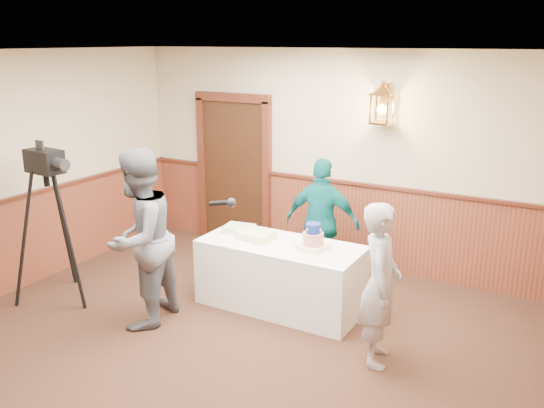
{
  "coord_description": "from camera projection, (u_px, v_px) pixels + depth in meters",
  "views": [
    {
      "loc": [
        2.85,
        -3.31,
        2.9
      ],
      "look_at": [
        0.01,
        1.7,
        1.25
      ],
      "focal_mm": 38.0,
      "sensor_mm": 36.0,
      "label": 1
    }
  ],
  "objects": [
    {
      "name": "ground",
      "position": [
        173.0,
        392.0,
        4.92
      ],
      "size": [
        7.0,
        7.0,
        0.0
      ],
      "primitive_type": "plane",
      "color": "#311C13",
      "rests_on": "ground"
    },
    {
      "name": "room_shell",
      "position": [
        193.0,
        207.0,
        4.91
      ],
      "size": [
        6.02,
        7.02,
        2.81
      ],
      "color": "beige",
      "rests_on": "ground"
    },
    {
      "name": "display_table",
      "position": [
        281.0,
        275.0,
        6.4
      ],
      "size": [
        1.8,
        0.8,
        0.75
      ],
      "primitive_type": "cube",
      "color": "white",
      "rests_on": "ground"
    },
    {
      "name": "tiered_cake",
      "position": [
        313.0,
        239.0,
        6.09
      ],
      "size": [
        0.34,
        0.34,
        0.29
      ],
      "rotation": [
        0.0,
        0.0,
        -0.25
      ],
      "color": "#F7F0C2",
      "rests_on": "display_table"
    },
    {
      "name": "sheet_cake_yellow",
      "position": [
        256.0,
        235.0,
        6.44
      ],
      "size": [
        0.43,
        0.36,
        0.08
      ],
      "primitive_type": "cube",
      "rotation": [
        0.0,
        0.0,
        -0.16
      ],
      "color": "#E4DF88",
      "rests_on": "display_table"
    },
    {
      "name": "sheet_cake_green",
      "position": [
        239.0,
        229.0,
        6.67
      ],
      "size": [
        0.36,
        0.31,
        0.08
      ],
      "primitive_type": "cube",
      "rotation": [
        0.0,
        0.0,
        0.14
      ],
      "color": "#A2CB8F",
      "rests_on": "display_table"
    },
    {
      "name": "interviewer",
      "position": [
        140.0,
        239.0,
        5.89
      ],
      "size": [
        1.59,
        1.0,
        1.87
      ],
      "rotation": [
        0.0,
        0.0,
        -1.43
      ],
      "color": "slate",
      "rests_on": "ground"
    },
    {
      "name": "baker",
      "position": [
        380.0,
        284.0,
        5.2
      ],
      "size": [
        0.52,
        0.65,
        1.54
      ],
      "primitive_type": "imported",
      "rotation": [
        0.0,
        0.0,
        1.88
      ],
      "color": "#A0A1A6",
      "rests_on": "ground"
    },
    {
      "name": "assistant_p",
      "position": [
        322.0,
        222.0,
        6.92
      ],
      "size": [
        0.95,
        0.49,
        1.56
      ],
      "primitive_type": "imported",
      "rotation": [
        0.0,
        0.0,
        3.26
      ],
      "color": "#0B6163",
      "rests_on": "ground"
    },
    {
      "name": "tv_camera_rig",
      "position": [
        53.0,
        234.0,
        6.48
      ],
      "size": [
        0.69,
        0.64,
        1.76
      ],
      "rotation": [
        0.0,
        0.0,
        -0.08
      ],
      "color": "black",
      "rests_on": "ground"
    }
  ]
}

